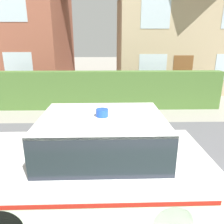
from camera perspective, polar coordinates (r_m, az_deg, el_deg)
name	(u,v)px	position (r m, az deg, el deg)	size (l,w,h in m)	color
road_strip	(149,158)	(5.61, 9.69, -11.85)	(28.00, 5.02, 0.01)	#5B5B60
garden_hedge	(101,90)	(9.28, -2.92, 5.69)	(10.09, 0.50, 1.59)	#4C7233
police_car	(95,163)	(3.88, -4.53, -13.12)	(3.87, 1.83, 1.73)	black
house_right	(177,26)	(14.74, 16.68, 20.70)	(7.46, 6.06, 7.17)	tan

